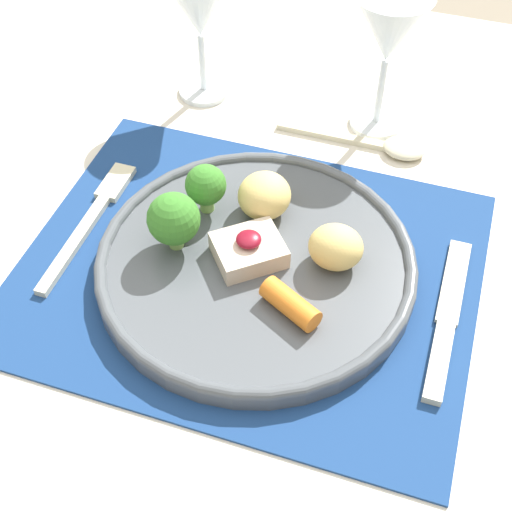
# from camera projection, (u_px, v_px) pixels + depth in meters

# --- Properties ---
(dining_table) EXTENTS (1.31, 1.06, 0.74)m
(dining_table) POSITION_uv_depth(u_px,v_px,m) (250.00, 325.00, 0.74)
(dining_table) COLOR beige
(dining_table) RESTS_ON ground_plane
(placemat) EXTENTS (0.43, 0.35, 0.00)m
(placemat) POSITION_uv_depth(u_px,v_px,m) (249.00, 270.00, 0.68)
(placemat) COLOR navy
(placemat) RESTS_ON dining_table
(dinner_plate) EXTENTS (0.30, 0.30, 0.08)m
(dinner_plate) POSITION_uv_depth(u_px,v_px,m) (254.00, 255.00, 0.67)
(dinner_plate) COLOR #4C5156
(dinner_plate) RESTS_ON placemat
(fork) EXTENTS (0.02, 0.18, 0.01)m
(fork) POSITION_uv_depth(u_px,v_px,m) (93.00, 216.00, 0.72)
(fork) COLOR beige
(fork) RESTS_ON placemat
(knife) EXTENTS (0.02, 0.18, 0.01)m
(knife) POSITION_uv_depth(u_px,v_px,m) (445.00, 327.00, 0.63)
(knife) COLOR beige
(knife) RESTS_ON placemat
(spoon) EXTENTS (0.17, 0.04, 0.01)m
(spoon) POSITION_uv_depth(u_px,v_px,m) (385.00, 145.00, 0.79)
(spoon) COLOR beige
(spoon) RESTS_ON dining_table
(wine_glass_near) EXTENTS (0.08, 0.08, 0.16)m
(wine_glass_near) POSITION_uv_depth(u_px,v_px,m) (389.00, 34.00, 0.74)
(wine_glass_near) COLOR white
(wine_glass_near) RESTS_ON dining_table
(wine_glass_far) EXTENTS (0.08, 0.08, 0.15)m
(wine_glass_far) POSITION_uv_depth(u_px,v_px,m) (199.00, 10.00, 0.79)
(wine_glass_far) COLOR white
(wine_glass_far) RESTS_ON dining_table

